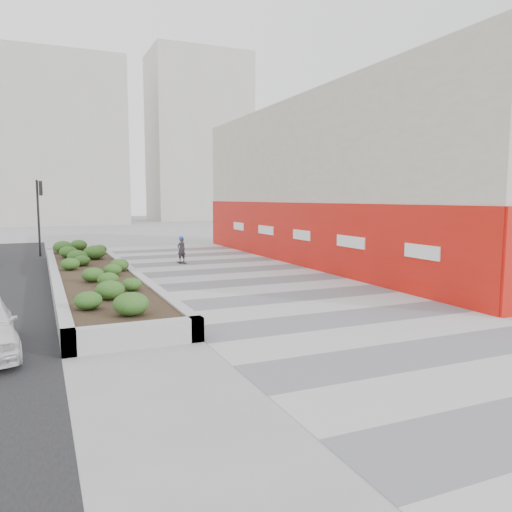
{
  "coord_description": "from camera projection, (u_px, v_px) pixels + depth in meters",
  "views": [
    {
      "loc": [
        -7.29,
        -12.45,
        3.21
      ],
      "look_at": [
        -0.04,
        4.2,
        1.1
      ],
      "focal_mm": 35.0,
      "sensor_mm": 36.0,
      "label": 1
    }
  ],
  "objects": [
    {
      "name": "ground",
      "position": [
        314.0,
        308.0,
        14.6
      ],
      "size": [
        160.0,
        160.0,
        0.0
      ],
      "primitive_type": "plane",
      "color": "gray",
      "rests_on": "ground"
    },
    {
      "name": "walkway",
      "position": [
        271.0,
        291.0,
        17.33
      ],
      "size": [
        8.0,
        36.0,
        0.01
      ],
      "primitive_type": "cube",
      "color": "#A8A8AD",
      "rests_on": "ground"
    },
    {
      "name": "building",
      "position": [
        346.0,
        183.0,
        25.09
      ],
      "size": [
        6.04,
        24.08,
        8.0
      ],
      "color": "#B8AC9D",
      "rests_on": "ground"
    },
    {
      "name": "planter",
      "position": [
        93.0,
        273.0,
        18.75
      ],
      "size": [
        3.0,
        18.0,
        0.9
      ],
      "color": "#9E9EA0",
      "rests_on": "ground"
    },
    {
      "name": "traffic_signal_near",
      "position": [
        39.0,
        206.0,
        27.35
      ],
      "size": [
        0.33,
        0.28,
        4.2
      ],
      "color": "black",
      "rests_on": "ground"
    },
    {
      "name": "distant_bldg_north_l",
      "position": [
        55.0,
        143.0,
        61.55
      ],
      "size": [
        16.0,
        12.0,
        20.0
      ],
      "primitive_type": "cube",
      "color": "#ADAAA3",
      "rests_on": "ground"
    },
    {
      "name": "distant_bldg_north_r",
      "position": [
        199.0,
        138.0,
        73.81
      ],
      "size": [
        14.0,
        10.0,
        24.0
      ],
      "primitive_type": "cube",
      "color": "#ADAAA3",
      "rests_on": "ground"
    },
    {
      "name": "manhole_cover",
      "position": [
        284.0,
        290.0,
        17.53
      ],
      "size": [
        0.44,
        0.44,
        0.01
      ],
      "primitive_type": "cylinder",
      "color": "#595654",
      "rests_on": "ground"
    },
    {
      "name": "skateboarder",
      "position": [
        181.0,
        250.0,
        24.49
      ],
      "size": [
        0.51,
        0.75,
        1.37
      ],
      "rotation": [
        0.0,
        0.0,
        0.24
      ],
      "color": "beige",
      "rests_on": "ground"
    }
  ]
}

